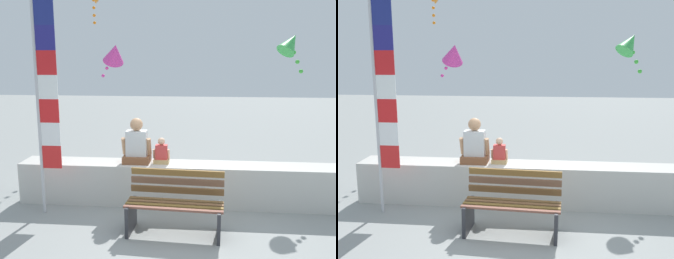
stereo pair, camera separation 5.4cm
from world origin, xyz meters
The scene contains 8 objects.
ground_plane centered at (0.00, 0.00, 0.00)m, with size 40.00×40.00×0.00m, color gray.
seawall_ledge centered at (0.00, 1.10, 0.36)m, with size 5.84×0.58×0.72m, color beige.
park_bench centered at (-0.13, -0.01, 0.40)m, with size 1.44×0.69×0.88m.
person_adult centered at (-0.88, 1.12, 1.03)m, with size 0.51×0.38×0.79m.
person_child centered at (-0.45, 1.12, 0.90)m, with size 0.29×0.22×0.45m.
flag_banner centered at (-2.22, 0.49, 1.92)m, with size 0.36×0.05×3.38m.
kite_green centered at (1.95, 2.58, 2.80)m, with size 0.67×0.63×0.86m.
kite_magenta centered at (-1.93, 4.05, 2.64)m, with size 0.79×0.86×0.92m.
Camera 1 is at (0.25, -5.12, 2.51)m, focal length 39.89 mm.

